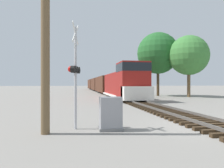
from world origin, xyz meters
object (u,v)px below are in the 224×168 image
relay_cabinet (111,114)px  tree_mid_background (158,53)px  tree_far_right (189,55)px  freight_train (101,84)px  crossing_signal_near (75,71)px  utility_pole (45,43)px

relay_cabinet → tree_mid_background: tree_mid_background is taller
tree_mid_background → relay_cabinet: bearing=-115.6°
relay_cabinet → tree_far_right: tree_far_right is taller
freight_train → tree_mid_background: tree_mid_background is taller
crossing_signal_near → tree_mid_background: tree_mid_background is taller
freight_train → relay_cabinet: freight_train is taller
crossing_signal_near → utility_pole: bearing=-39.7°
crossing_signal_near → utility_pole: utility_pole is taller
tree_mid_background → crossing_signal_near: bearing=-118.9°
utility_pole → tree_far_right: size_ratio=0.76×
crossing_signal_near → utility_pole: size_ratio=0.66×
freight_train → utility_pole: size_ratio=9.30×
freight_train → utility_pole: 44.14m
freight_train → tree_mid_background: bearing=-69.2°
tree_far_right → relay_cabinet: bearing=-125.9°
freight_train → crossing_signal_near: size_ratio=14.04×
relay_cabinet → tree_mid_background: (11.79, 24.60, 6.25)m
freight_train → crossing_signal_near: 43.16m
tree_mid_background → utility_pole: bearing=-120.2°
crossing_signal_near → utility_pole: (-1.15, -0.78, 1.05)m
freight_train → relay_cabinet: size_ratio=45.93×
freight_train → tree_far_right: 24.96m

